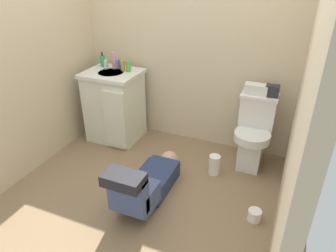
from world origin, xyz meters
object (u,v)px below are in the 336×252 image
toilet (254,133)px  toilet_paper_roll (255,215)px  faucet (118,64)px  tissue_box (256,89)px  bottle_blue (120,64)px  person_plumber (146,183)px  bottle_green (128,67)px  paper_towel_roll (214,165)px  soap_dispenser (103,61)px  bottle_amber (123,66)px  toiletry_bag (272,91)px  bottle_clear (106,65)px  bottle_pink (114,61)px  vanity_cabinet (115,105)px

toilet → toilet_paper_roll: bearing=-77.5°
faucet → tissue_box: faucet is taller
faucet → bottle_blue: bearing=-16.2°
person_plumber → tissue_box: (0.71, 1.01, 0.62)m
tissue_box → toilet_paper_roll: tissue_box is taller
bottle_green → bottle_blue: bearing=157.7°
faucet → paper_towel_roll: size_ratio=0.48×
tissue_box → toilet_paper_roll: 1.19m
soap_dispenser → bottle_amber: (0.29, -0.05, -0.01)m
faucet → toiletry_bag: bearing=-0.0°
bottle_clear → bottle_amber: 0.21m
paper_towel_roll → bottle_pink: bearing=163.9°
vanity_cabinet → paper_towel_roll: vanity_cabinet is taller
toilet → vanity_cabinet: size_ratio=0.91×
soap_dispenser → bottle_green: (0.36, -0.04, -0.01)m
vanity_cabinet → bottle_pink: bearing=105.8°
tissue_box → bottle_blue: bottle_blue is taller
bottle_amber → toilet_paper_roll: (1.67, -0.83, -0.83)m
bottle_clear → bottle_green: (0.28, 0.01, 0.01)m
person_plumber → bottle_clear: bearing=135.2°
faucet → bottle_blue: (0.03, -0.01, 0.00)m
faucet → person_plumber: 1.48m
vanity_cabinet → faucet: 0.47m
bottle_amber → bottle_pink: bearing=164.8°
person_plumber → bottle_amber: size_ratio=8.75×
paper_towel_roll → bottle_clear: bearing=166.5°
toiletry_bag → bottle_green: bearing=-177.6°
toilet → bottle_clear: bearing=179.4°
toilet → bottle_amber: size_ratio=6.16×
vanity_cabinet → faucet: size_ratio=8.20×
toilet → toiletry_bag: toiletry_bag is taller
toilet_paper_roll → bottle_pink: bearing=154.1°
bottle_clear → paper_towel_roll: bearing=-13.5°
bottle_blue → toilet_paper_roll: bottle_blue is taller
soap_dispenser → bottle_green: 0.36m
soap_dispenser → bottle_blue: (0.22, 0.01, -0.01)m
bottle_clear → bottle_amber: bottle_amber is taller
paper_towel_roll → tissue_box: bearing=58.1°
toiletry_bag → bottle_blue: bearing=-179.7°
person_plumber → bottle_amber: 1.39m
vanity_cabinet → tissue_box: tissue_box is taller
faucet → vanity_cabinet: bearing=-88.7°
vanity_cabinet → bottle_clear: bottle_clear is taller
tissue_box → bottle_amber: bottle_amber is taller
bottle_pink → paper_towel_roll: bottle_pink is taller
faucet → soap_dispenser: 0.19m
bottle_blue → paper_towel_roll: 1.52m
vanity_cabinet → toiletry_bag: toiletry_bag is taller
toilet_paper_roll → tissue_box: bearing=104.0°
vanity_cabinet → bottle_amber: (0.10, 0.08, 0.46)m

